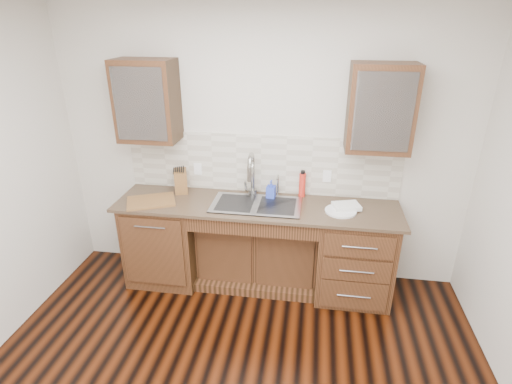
# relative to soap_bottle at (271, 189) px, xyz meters

# --- Properties ---
(wall_back) EXTENTS (4.00, 0.10, 2.70)m
(wall_back) POSITION_rel_soap_bottle_xyz_m (-0.12, 0.21, 0.35)
(wall_back) COLOR beige
(wall_back) RESTS_ON ground
(base_cabinet_left) EXTENTS (0.70, 0.62, 0.88)m
(base_cabinet_left) POSITION_rel_soap_bottle_xyz_m (-1.07, -0.15, -0.56)
(base_cabinet_left) COLOR #593014
(base_cabinet_left) RESTS_ON ground
(base_cabinet_center) EXTENTS (1.20, 0.44, 0.70)m
(base_cabinet_center) POSITION_rel_soap_bottle_xyz_m (-0.12, -0.06, -0.65)
(base_cabinet_center) COLOR #593014
(base_cabinet_center) RESTS_ON ground
(base_cabinet_right) EXTENTS (0.70, 0.62, 0.88)m
(base_cabinet_right) POSITION_rel_soap_bottle_xyz_m (0.83, -0.15, -0.56)
(base_cabinet_right) COLOR #593014
(base_cabinet_right) RESTS_ON ground
(countertop) EXTENTS (2.70, 0.65, 0.03)m
(countertop) POSITION_rel_soap_bottle_xyz_m (-0.12, -0.16, -0.11)
(countertop) COLOR #84705B
(countertop) RESTS_ON base_cabinet_left
(backsplash) EXTENTS (2.70, 0.02, 0.59)m
(backsplash) POSITION_rel_soap_bottle_xyz_m (-0.12, 0.15, 0.20)
(backsplash) COLOR beige
(backsplash) RESTS_ON wall_back
(sink) EXTENTS (0.84, 0.46, 0.19)m
(sink) POSITION_rel_soap_bottle_xyz_m (-0.12, -0.18, -0.18)
(sink) COLOR #9E9EA5
(sink) RESTS_ON countertop
(faucet) EXTENTS (0.04, 0.04, 0.40)m
(faucet) POSITION_rel_soap_bottle_xyz_m (-0.19, 0.05, 0.11)
(faucet) COLOR #999993
(faucet) RESTS_ON countertop
(filter_tap) EXTENTS (0.02, 0.02, 0.24)m
(filter_tap) POSITION_rel_soap_bottle_xyz_m (0.06, 0.06, 0.03)
(filter_tap) COLOR #999993
(filter_tap) RESTS_ON countertop
(upper_cabinet_left) EXTENTS (0.55, 0.34, 0.75)m
(upper_cabinet_left) POSITION_rel_soap_bottle_xyz_m (-1.17, -0.01, 0.82)
(upper_cabinet_left) COLOR #593014
(upper_cabinet_left) RESTS_ON wall_back
(upper_cabinet_right) EXTENTS (0.55, 0.34, 0.75)m
(upper_cabinet_right) POSITION_rel_soap_bottle_xyz_m (0.93, -0.01, 0.82)
(upper_cabinet_right) COLOR #593014
(upper_cabinet_right) RESTS_ON wall_back
(outlet_left) EXTENTS (0.08, 0.01, 0.12)m
(outlet_left) POSITION_rel_soap_bottle_xyz_m (-0.77, 0.14, 0.12)
(outlet_left) COLOR white
(outlet_left) RESTS_ON backsplash
(outlet_right) EXTENTS (0.08, 0.01, 0.12)m
(outlet_right) POSITION_rel_soap_bottle_xyz_m (0.53, 0.14, 0.12)
(outlet_right) COLOR white
(outlet_right) RESTS_ON backsplash
(soap_bottle) EXTENTS (0.09, 0.10, 0.19)m
(soap_bottle) POSITION_rel_soap_bottle_xyz_m (0.00, 0.00, 0.00)
(soap_bottle) COLOR #2C43BC
(soap_bottle) RESTS_ON countertop
(water_bottle) EXTENTS (0.08, 0.08, 0.24)m
(water_bottle) POSITION_rel_soap_bottle_xyz_m (0.30, 0.09, 0.03)
(water_bottle) COLOR red
(water_bottle) RESTS_ON countertop
(plate) EXTENTS (0.29, 0.29, 0.02)m
(plate) POSITION_rel_soap_bottle_xyz_m (0.66, -0.20, -0.09)
(plate) COLOR silver
(plate) RESTS_ON countertop
(dish_towel) EXTENTS (0.28, 0.23, 0.04)m
(dish_towel) POSITION_rel_soap_bottle_xyz_m (0.72, -0.14, -0.06)
(dish_towel) COLOR white
(dish_towel) RESTS_ON plate
(knife_block) EXTENTS (0.18, 0.23, 0.22)m
(knife_block) POSITION_rel_soap_bottle_xyz_m (-0.92, 0.03, 0.02)
(knife_block) COLOR #A88452
(knife_block) RESTS_ON countertop
(cutting_board) EXTENTS (0.53, 0.46, 0.02)m
(cutting_board) POSITION_rel_soap_bottle_xyz_m (-1.13, -0.27, -0.08)
(cutting_board) COLOR #9B643A
(cutting_board) RESTS_ON countertop
(cup_left_a) EXTENTS (0.17, 0.17, 0.10)m
(cup_left_a) POSITION_rel_soap_bottle_xyz_m (-1.21, -0.01, 0.77)
(cup_left_a) COLOR white
(cup_left_a) RESTS_ON upper_cabinet_left
(cup_left_b) EXTENTS (0.13, 0.13, 0.09)m
(cup_left_b) POSITION_rel_soap_bottle_xyz_m (-1.04, -0.01, 0.77)
(cup_left_b) COLOR silver
(cup_left_b) RESTS_ON upper_cabinet_left
(cup_right_a) EXTENTS (0.13, 0.13, 0.10)m
(cup_right_a) POSITION_rel_soap_bottle_xyz_m (0.78, -0.01, 0.77)
(cup_right_a) COLOR white
(cup_right_a) RESTS_ON upper_cabinet_right
(cup_right_b) EXTENTS (0.10, 0.10, 0.08)m
(cup_right_b) POSITION_rel_soap_bottle_xyz_m (1.06, -0.01, 0.76)
(cup_right_b) COLOR white
(cup_right_b) RESTS_ON upper_cabinet_right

